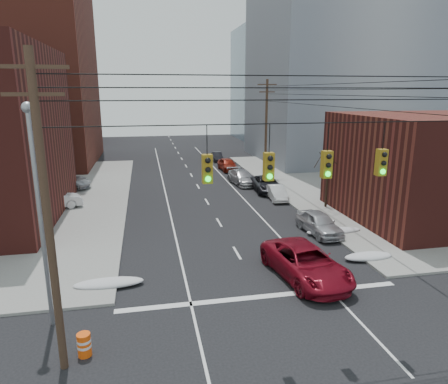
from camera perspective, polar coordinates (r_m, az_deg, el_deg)
name	(u,v)px	position (r m, az deg, el deg)	size (l,w,h in m)	color
sidewalk_ne	(445,181)	(50.26, 28.98, 1.39)	(40.00, 40.00, 0.15)	gray
building_brick_far	(34,111)	(86.91, -25.52, 10.44)	(22.00, 18.00, 12.00)	#531D19
building_office	(338,71)	(60.84, 16.02, 16.34)	(22.00, 20.00, 25.00)	gray
building_glass	(287,84)	(85.49, 9.05, 14.93)	(20.00, 18.00, 22.00)	gray
utility_pole_left	(47,215)	(14.25, -23.93, -2.96)	(2.20, 0.28, 11.00)	#473323
utility_pole_far	(266,126)	(46.57, 6.04, 9.33)	(2.20, 0.28, 11.00)	#473323
traffic_signals	(298,164)	(14.55, 10.57, 3.99)	(17.00, 0.42, 2.02)	black
street_light	(38,200)	(17.36, -25.02, -0.98)	(0.44, 0.44, 9.32)	gray
bare_tree	(327,182)	(34.56, 14.48, 1.45)	(2.09, 2.20, 4.93)	black
snow_nw	(109,283)	(21.63, -16.13, -12.39)	(3.50, 1.08, 0.42)	silver
snow_ne	(368,256)	(25.36, 19.93, -8.64)	(3.00, 1.08, 0.42)	silver
snow_east_far	(334,231)	(29.01, 15.39, -5.39)	(4.00, 1.08, 0.42)	silver
red_pickup	(306,263)	(21.88, 11.59, -9.89)	(2.86, 6.21, 1.73)	maroon
parked_car_a	(319,223)	(28.65, 13.43, -4.33)	(1.82, 4.53, 1.54)	#B7B8BC
parked_car_b	(277,193)	(36.89, 7.53, -0.10)	(1.36, 3.91, 1.29)	silver
parked_car_c	(266,184)	(39.78, 6.08, 1.14)	(2.46, 5.34, 1.48)	black
parked_car_d	(242,177)	(42.69, 2.62, 2.11)	(2.09, 5.15, 1.50)	#A3A3A7
parked_car_e	(228,164)	(50.05, 0.51, 3.95)	(1.82, 4.52, 1.54)	maroon
parked_car_f	(217,156)	(57.21, -1.00, 5.10)	(1.31, 3.76, 1.24)	black
lot_car_a	(53,200)	(36.09, -23.29, -1.04)	(1.61, 4.63, 1.53)	silver
lot_car_b	(61,181)	(43.00, -22.22, 1.40)	(2.61, 5.66, 1.57)	#AFAEB3
lot_car_d	(28,187)	(42.26, -26.22, 0.66)	(1.65, 4.09, 1.39)	#B8B9BE
construction_barrel	(84,344)	(16.85, -19.35, -19.86)	(0.52, 0.52, 0.91)	#FF540D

